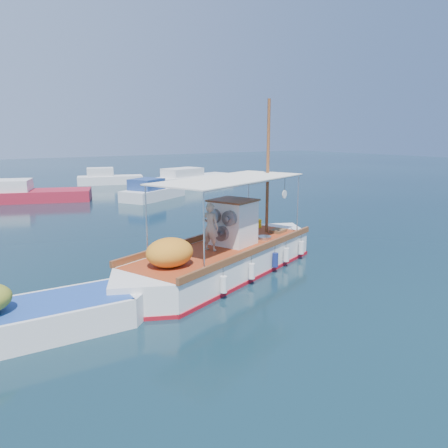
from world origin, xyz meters
TOP-DOWN VIEW (x-y plane):
  - ground at (0.00, 0.00)m, footprint 160.00×160.00m
  - fishing_caique at (-0.25, 0.43)m, footprint 9.83×5.28m
  - dinghy at (-7.15, -0.90)m, footprint 7.01×2.22m
  - bg_boat_n at (-3.12, 22.35)m, footprint 9.59×5.96m
  - bg_boat_ne at (5.24, 17.99)m, footprint 5.78×4.46m
  - bg_boat_e at (12.67, 25.01)m, footprint 9.43×4.59m
  - bg_boat_far_n at (6.02, 29.47)m, footprint 6.40×3.80m

SIDE VIEW (x-z plane):
  - ground at x=0.00m, z-range 0.00..0.00m
  - dinghy at x=-7.15m, z-range -0.50..1.21m
  - bg_boat_far_n at x=6.02m, z-range -0.41..1.39m
  - bg_boat_n at x=-3.12m, z-range -0.41..1.39m
  - bg_boat_ne at x=5.24m, z-range -0.41..1.39m
  - bg_boat_e at x=12.67m, z-range -0.41..1.39m
  - fishing_caique at x=-0.25m, z-range -2.63..3.75m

